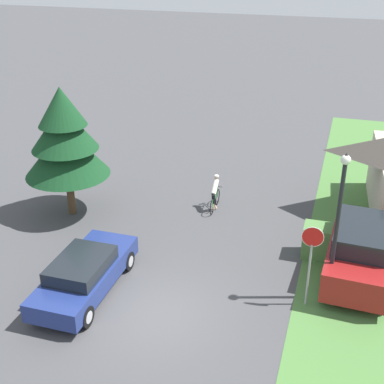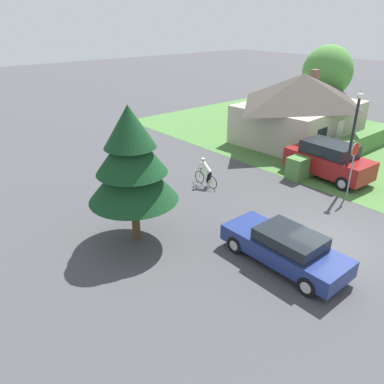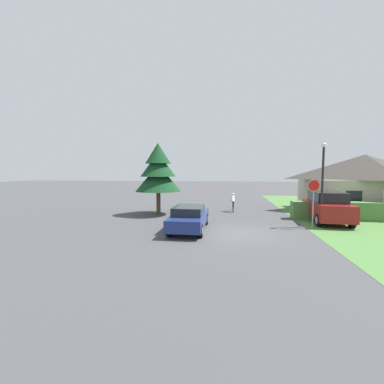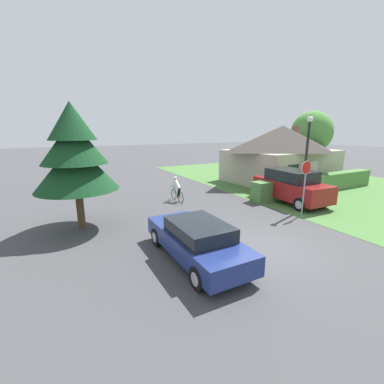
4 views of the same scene
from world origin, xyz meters
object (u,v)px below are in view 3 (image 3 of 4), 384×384
at_px(cyclist, 233,203).
at_px(sedan_left_lane, 189,218).
at_px(parked_suv_right, 327,207).
at_px(conifer_tall_near, 158,171).
at_px(street_lamp, 323,176).
at_px(stop_sign, 313,194).
at_px(cottage_house, 364,182).

bearing_deg(cyclist, sedan_left_lane, 159.04).
xyz_separation_m(sedan_left_lane, cyclist, (2.54, 6.99, 0.02)).
distance_m(parked_suv_right, conifer_tall_near, 11.94).
bearing_deg(street_lamp, conifer_tall_near, 165.09).
bearing_deg(stop_sign, sedan_left_lane, 10.07).
bearing_deg(conifer_tall_near, stop_sign, -18.80).
bearing_deg(stop_sign, cyclist, -52.81).
bearing_deg(cyclist, parked_suv_right, -121.19).
bearing_deg(cottage_house, conifer_tall_near, -170.14).
bearing_deg(conifer_tall_near, sedan_left_lane, -57.25).
xyz_separation_m(sedan_left_lane, conifer_tall_near, (-3.14, 4.88, 2.63)).
distance_m(cyclist, street_lamp, 7.49).
bearing_deg(sedan_left_lane, conifer_tall_near, 32.83).
height_order(cyclist, conifer_tall_near, conifer_tall_near).
xyz_separation_m(cottage_house, street_lamp, (-5.55, -6.81, 0.61)).
relative_size(cottage_house, cyclist, 5.75).
bearing_deg(parked_suv_right, cyclist, 62.93).
distance_m(street_lamp, conifer_tall_near, 11.16).
height_order(sedan_left_lane, cyclist, cyclist).
distance_m(sedan_left_lane, cyclist, 7.43).
xyz_separation_m(cottage_house, parked_suv_right, (-4.69, -5.30, -1.43)).
bearing_deg(cyclist, street_lamp, -135.29).
xyz_separation_m(cyclist, conifer_tall_near, (-5.68, -2.11, 2.61)).
xyz_separation_m(cottage_house, conifer_tall_near, (-16.32, -3.94, 0.92)).
height_order(cyclist, parked_suv_right, parked_suv_right).
xyz_separation_m(stop_sign, conifer_tall_near, (-10.12, 3.45, 1.37)).
height_order(stop_sign, street_lamp, street_lamp).
relative_size(parked_suv_right, stop_sign, 1.69).
bearing_deg(conifer_tall_near, parked_suv_right, -6.66).
bearing_deg(sedan_left_lane, cottage_house, -56.14).
distance_m(stop_sign, street_lamp, 1.37).
height_order(cyclist, stop_sign, stop_sign).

